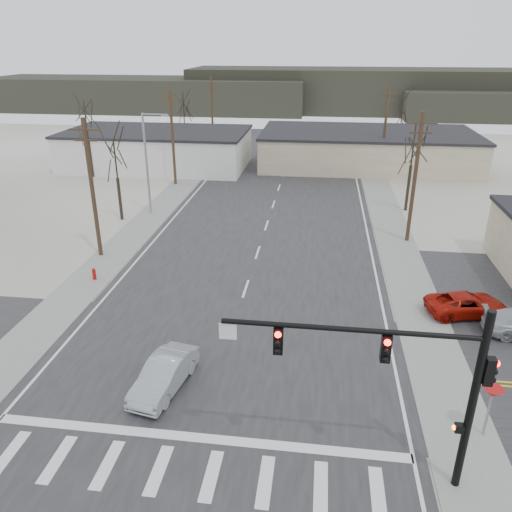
{
  "coord_description": "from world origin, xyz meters",
  "views": [
    {
      "loc": [
        4.41,
        -20.24,
        14.78
      ],
      "look_at": [
        0.74,
        7.48,
        2.6
      ],
      "focal_mm": 35.0,
      "sensor_mm": 36.0,
      "label": 1
    }
  ],
  "objects_px": {
    "fire_hydrant": "(94,274)",
    "car_far_a": "(328,158)",
    "traffic_signal_mast": "(417,374)",
    "sedan_crossing": "(164,375)",
    "car_far_b": "(296,142)",
    "car_parked_red": "(466,304)"
  },
  "relations": [
    {
      "from": "car_parked_red",
      "to": "fire_hydrant",
      "type": "bearing_deg",
      "value": 73.2
    },
    {
      "from": "car_far_a",
      "to": "car_far_b",
      "type": "relative_size",
      "value": 1.27
    },
    {
      "from": "fire_hydrant",
      "to": "car_far_b",
      "type": "height_order",
      "value": "car_far_b"
    },
    {
      "from": "sedan_crossing",
      "to": "car_far_a",
      "type": "height_order",
      "value": "sedan_crossing"
    },
    {
      "from": "traffic_signal_mast",
      "to": "car_far_a",
      "type": "xyz_separation_m",
      "value": [
        -2.68,
        50.21,
        -3.91
      ]
    },
    {
      "from": "car_far_a",
      "to": "car_parked_red",
      "type": "height_order",
      "value": "car_far_a"
    },
    {
      "from": "fire_hydrant",
      "to": "car_far_a",
      "type": "relative_size",
      "value": 0.18
    },
    {
      "from": "traffic_signal_mast",
      "to": "car_far_a",
      "type": "height_order",
      "value": "traffic_signal_mast"
    },
    {
      "from": "traffic_signal_mast",
      "to": "sedan_crossing",
      "type": "bearing_deg",
      "value": 158.97
    },
    {
      "from": "sedan_crossing",
      "to": "car_parked_red",
      "type": "relative_size",
      "value": 0.96
    },
    {
      "from": "traffic_signal_mast",
      "to": "car_far_b",
      "type": "height_order",
      "value": "traffic_signal_mast"
    },
    {
      "from": "car_far_a",
      "to": "car_parked_red",
      "type": "bearing_deg",
      "value": 117.3
    },
    {
      "from": "traffic_signal_mast",
      "to": "car_far_a",
      "type": "distance_m",
      "value": 50.43
    },
    {
      "from": "sedan_crossing",
      "to": "car_parked_red",
      "type": "xyz_separation_m",
      "value": [
        15.36,
        8.83,
        -0.1
      ]
    },
    {
      "from": "fire_hydrant",
      "to": "traffic_signal_mast",
      "type": "bearing_deg",
      "value": -38.13
    },
    {
      "from": "fire_hydrant",
      "to": "car_parked_red",
      "type": "xyz_separation_m",
      "value": [
        23.38,
        -1.5,
        0.23
      ]
    },
    {
      "from": "sedan_crossing",
      "to": "car_parked_red",
      "type": "distance_m",
      "value": 17.72
    },
    {
      "from": "car_far_a",
      "to": "car_parked_red",
      "type": "xyz_separation_m",
      "value": [
        7.97,
        -37.51,
        -0.09
      ]
    },
    {
      "from": "car_far_a",
      "to": "car_far_b",
      "type": "xyz_separation_m",
      "value": [
        -4.72,
        10.81,
        -0.05
      ]
    },
    {
      "from": "fire_hydrant",
      "to": "sedan_crossing",
      "type": "bearing_deg",
      "value": -52.17
    },
    {
      "from": "car_far_a",
      "to": "sedan_crossing",
      "type": "bearing_deg",
      "value": 96.24
    },
    {
      "from": "fire_hydrant",
      "to": "car_far_a",
      "type": "height_order",
      "value": "car_far_a"
    }
  ]
}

